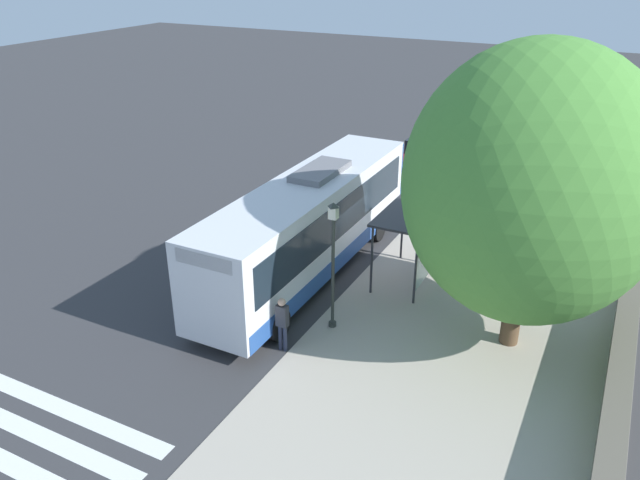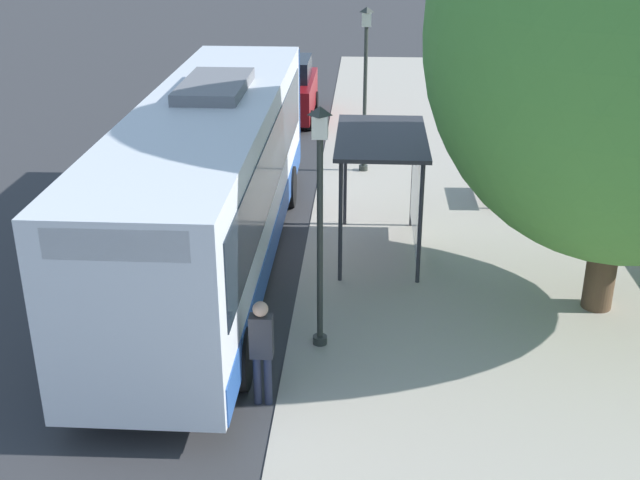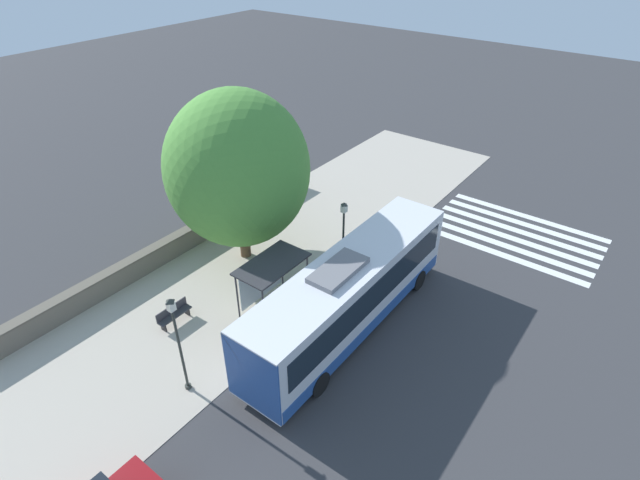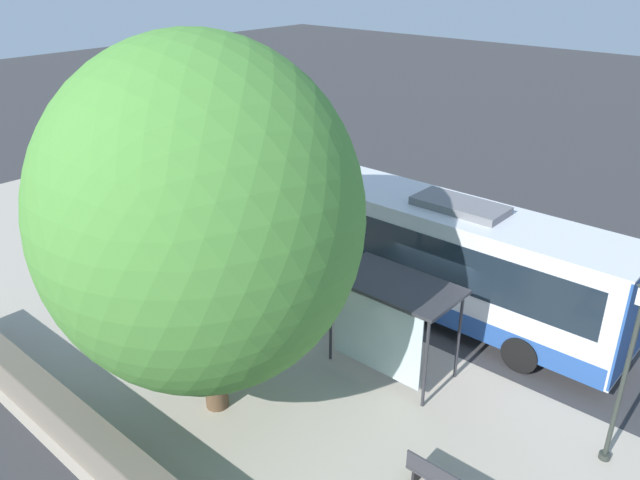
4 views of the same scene
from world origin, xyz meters
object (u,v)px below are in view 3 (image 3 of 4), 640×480
at_px(bus, 350,292).
at_px(bus_shelter, 269,270).
at_px(street_lamp_near, 343,234).
at_px(pedestrian, 375,248).
at_px(street_lamp_far, 178,338).
at_px(bench, 174,314).
at_px(shade_tree, 238,169).

relative_size(bus, bus_shelter, 3.67).
bearing_deg(street_lamp_near, pedestrian, 66.88).
height_order(bus_shelter, pedestrian, bus_shelter).
height_order(pedestrian, street_lamp_far, street_lamp_far).
relative_size(bus, bench, 7.35).
bearing_deg(street_lamp_far, bench, 147.75).
xyz_separation_m(bus, shade_tree, (-7.31, 1.19, 3.04)).
distance_m(bus_shelter, bench, 4.60).
xyz_separation_m(street_lamp_near, shade_tree, (-5.02, -1.62, 2.49)).
bearing_deg(bus, shade_tree, 170.72).
relative_size(bus, shade_tree, 1.35).
height_order(bus_shelter, shade_tree, shade_tree).
xyz_separation_m(bus, bus_shelter, (-3.47, -1.08, 0.24)).
bearing_deg(pedestrian, bench, -117.47).
distance_m(bench, shade_tree, 7.24).
height_order(pedestrian, bench, pedestrian).
height_order(bus, street_lamp_near, street_lamp_near).
bearing_deg(street_lamp_near, shade_tree, -162.09).
bearing_deg(street_lamp_near, bus, -50.83).
relative_size(pedestrian, street_lamp_far, 0.39).
height_order(street_lamp_near, street_lamp_far, street_lamp_far).
bearing_deg(street_lamp_far, bus_shelter, 95.77).
height_order(bench, shade_tree, shade_tree).
relative_size(pedestrian, street_lamp_near, 0.42).
relative_size(pedestrian, bench, 1.07).
distance_m(pedestrian, street_lamp_near, 2.39).
height_order(street_lamp_near, shade_tree, shade_tree).
distance_m(street_lamp_far, shade_tree, 9.12).
bearing_deg(street_lamp_far, shade_tree, 119.85).
xyz_separation_m(bus, street_lamp_near, (-2.29, 2.82, 0.55)).
distance_m(street_lamp_near, shade_tree, 5.83).
distance_m(bench, street_lamp_far, 4.41).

